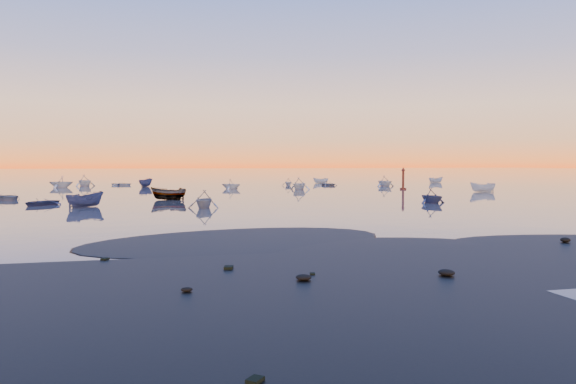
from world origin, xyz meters
name	(u,v)px	position (x,y,z in m)	size (l,w,h in m)	color
ground	(210,181)	(0.00, 100.00, 0.00)	(600.00, 600.00, 0.00)	#665A55
mud_lobes	(413,242)	(0.00, -1.00, 0.01)	(140.00, 6.00, 0.07)	black
moored_fleet	(243,191)	(0.00, 53.00, 0.00)	(124.00, 58.00, 1.20)	silver
boat_near_left	(8,200)	(-28.67, 40.76, 0.00)	(4.22, 1.76, 1.06)	slate
boat_near_center	(85,207)	(-19.16, 27.62, 0.00)	(4.03, 1.71, 1.40)	navy
channel_marker	(403,180)	(25.15, 52.81, 1.41)	(1.01, 1.01, 3.58)	#48180F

